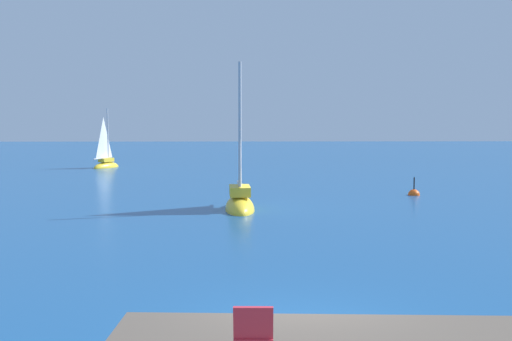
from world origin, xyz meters
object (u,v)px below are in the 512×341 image
at_px(beach_chair, 253,330).
at_px(marker_buoy, 414,195).
at_px(sailboat_near, 240,201).
at_px(sailboat_far, 106,164).

relative_size(beach_chair, marker_buoy, 0.71).
height_order(sailboat_near, sailboat_far, sailboat_near).
bearing_deg(sailboat_far, marker_buoy, -102.47).
xyz_separation_m(sailboat_far, beach_chair, (10.00, -38.25, 0.92)).
height_order(sailboat_near, marker_buoy, sailboat_near).
bearing_deg(sailboat_far, sailboat_near, -125.36).
bearing_deg(beach_chair, sailboat_near, 2.56).
xyz_separation_m(beach_chair, marker_buoy, (7.96, 22.24, -1.17)).
bearing_deg(sailboat_near, marker_buoy, 115.94).
xyz_separation_m(sailboat_near, beach_chair, (0.27, -17.75, 0.83)).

